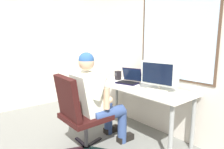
{
  "coord_description": "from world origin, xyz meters",
  "views": [
    {
      "loc": [
        1.57,
        -0.16,
        1.36
      ],
      "look_at": [
        -0.36,
        1.45,
        0.92
      ],
      "focal_mm": 31.16,
      "sensor_mm": 36.0,
      "label": 1
    }
  ],
  "objects_px": {
    "office_chair": "(77,110)",
    "crt_monitor": "(160,74)",
    "wine_glass": "(105,76)",
    "person_seated": "(96,98)",
    "desk_speaker": "(118,75)",
    "laptop": "(130,79)",
    "desk": "(138,93)"
  },
  "relations": [
    {
      "from": "person_seated",
      "to": "wine_glass",
      "type": "relative_size",
      "value": 9.16
    },
    {
      "from": "person_seated",
      "to": "laptop",
      "type": "xyz_separation_m",
      "value": [
        -0.11,
        0.71,
        0.14
      ]
    },
    {
      "from": "desk",
      "to": "person_seated",
      "type": "height_order",
      "value": "person_seated"
    },
    {
      "from": "office_chair",
      "to": "crt_monitor",
      "type": "distance_m",
      "value": 1.14
    },
    {
      "from": "desk",
      "to": "person_seated",
      "type": "distance_m",
      "value": 0.65
    },
    {
      "from": "person_seated",
      "to": "laptop",
      "type": "height_order",
      "value": "person_seated"
    },
    {
      "from": "person_seated",
      "to": "crt_monitor",
      "type": "xyz_separation_m",
      "value": [
        0.46,
        0.69,
        0.3
      ]
    },
    {
      "from": "person_seated",
      "to": "crt_monitor",
      "type": "relative_size",
      "value": 2.57
    },
    {
      "from": "laptop",
      "to": "wine_glass",
      "type": "bearing_deg",
      "value": -147.94
    },
    {
      "from": "person_seated",
      "to": "laptop",
      "type": "relative_size",
      "value": 3.14
    },
    {
      "from": "person_seated",
      "to": "desk_speaker",
      "type": "relative_size",
      "value": 8.43
    },
    {
      "from": "laptop",
      "to": "wine_glass",
      "type": "distance_m",
      "value": 0.4
    },
    {
      "from": "office_chair",
      "to": "person_seated",
      "type": "xyz_separation_m",
      "value": [
        0.01,
        0.27,
        0.1
      ]
    },
    {
      "from": "office_chair",
      "to": "desk_speaker",
      "type": "xyz_separation_m",
      "value": [
        -0.38,
        0.99,
        0.25
      ]
    },
    {
      "from": "desk",
      "to": "laptop",
      "type": "xyz_separation_m",
      "value": [
        -0.25,
        0.08,
        0.15
      ]
    },
    {
      "from": "crt_monitor",
      "to": "person_seated",
      "type": "bearing_deg",
      "value": -123.9
    },
    {
      "from": "crt_monitor",
      "to": "office_chair",
      "type": "bearing_deg",
      "value": -116.53
    },
    {
      "from": "office_chair",
      "to": "desk_speaker",
      "type": "height_order",
      "value": "office_chair"
    },
    {
      "from": "crt_monitor",
      "to": "wine_glass",
      "type": "distance_m",
      "value": 0.94
    },
    {
      "from": "crt_monitor",
      "to": "laptop",
      "type": "bearing_deg",
      "value": 177.55
    },
    {
      "from": "desk",
      "to": "desk_speaker",
      "type": "xyz_separation_m",
      "value": [
        -0.53,
        0.09,
        0.17
      ]
    },
    {
      "from": "crt_monitor",
      "to": "wine_glass",
      "type": "relative_size",
      "value": 3.57
    },
    {
      "from": "office_chair",
      "to": "crt_monitor",
      "type": "bearing_deg",
      "value": 63.47
    },
    {
      "from": "crt_monitor",
      "to": "laptop",
      "type": "height_order",
      "value": "crt_monitor"
    },
    {
      "from": "person_seated",
      "to": "desk_speaker",
      "type": "bearing_deg",
      "value": 118.65
    },
    {
      "from": "crt_monitor",
      "to": "desk_speaker",
      "type": "xyz_separation_m",
      "value": [
        -0.86,
        0.04,
        -0.15
      ]
    },
    {
      "from": "office_chair",
      "to": "person_seated",
      "type": "distance_m",
      "value": 0.28
    },
    {
      "from": "office_chair",
      "to": "person_seated",
      "type": "height_order",
      "value": "person_seated"
    },
    {
      "from": "person_seated",
      "to": "wine_glass",
      "type": "distance_m",
      "value": 0.69
    },
    {
      "from": "office_chair",
      "to": "wine_glass",
      "type": "relative_size",
      "value": 7.19
    },
    {
      "from": "office_chair",
      "to": "person_seated",
      "type": "relative_size",
      "value": 0.79
    },
    {
      "from": "desk_speaker",
      "to": "wine_glass",
      "type": "bearing_deg",
      "value": -103.56
    }
  ]
}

